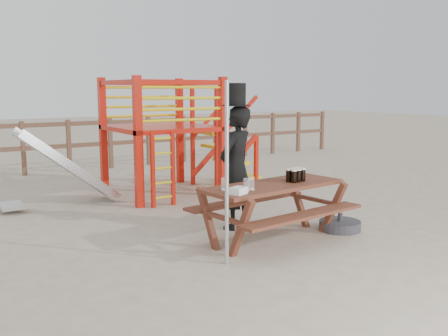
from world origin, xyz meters
TOP-DOWN VIEW (x-y plane):
  - ground at (0.00, 0.00)m, footprint 60.00×60.00m
  - back_fence at (0.00, 7.00)m, footprint 15.09×0.09m
  - playground_fort at (0.12, 3.58)m, footprint 4.71×1.84m
  - picnic_table at (0.08, 0.24)m, footprint 1.97×1.45m
  - man_with_hat at (0.01, 0.96)m, footprint 0.72×0.62m
  - metal_pole at (-0.90, -0.19)m, footprint 0.04×0.04m
  - parasol_base at (1.12, 0.09)m, footprint 0.55×0.55m
  - paper_bag at (-0.64, -0.03)m, footprint 0.22×0.20m
  - stout_pints at (0.42, 0.21)m, footprint 0.26×0.19m
  - empty_glasses at (-0.50, 0.12)m, footprint 0.36×0.24m

SIDE VIEW (x-z plane):
  - ground at x=0.00m, z-range 0.00..0.00m
  - parasol_base at x=1.12m, z-range -0.05..0.18m
  - picnic_table at x=0.08m, z-range 0.09..0.81m
  - back_fence at x=0.00m, z-range 0.14..1.34m
  - paper_bag at x=-0.64m, z-range 0.72..0.80m
  - empty_glasses at x=-0.50m, z-range 0.71..0.86m
  - stout_pints at x=0.42m, z-range 0.72..0.89m
  - man_with_hat at x=0.01m, z-range -0.10..1.86m
  - metal_pole at x=-0.90m, z-range 0.00..1.98m
  - playground_fort at x=0.12m, z-range 0.02..2.12m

